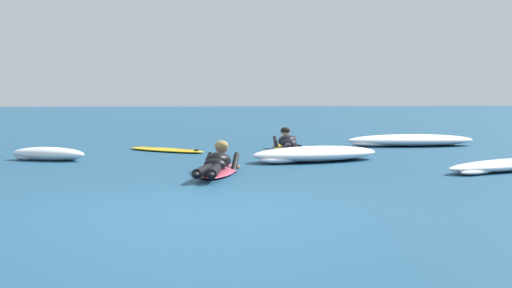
{
  "coord_description": "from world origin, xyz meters",
  "views": [
    {
      "loc": [
        -0.32,
        -6.99,
        1.21
      ],
      "look_at": [
        1.5,
        5.89,
        0.28
      ],
      "focal_mm": 47.05,
      "sensor_mm": 36.0,
      "label": 1
    }
  ],
  "objects": [
    {
      "name": "whitewater_mid_right",
      "position": [
        2.52,
        5.16,
        0.13
      ],
      "size": [
        2.75,
        1.77,
        0.28
      ],
      "color": "white",
      "rests_on": "ground"
    },
    {
      "name": "whitewater_back",
      "position": [
        5.67,
        8.55,
        0.13
      ],
      "size": [
        3.13,
        1.24,
        0.28
      ],
      "color": "white",
      "rests_on": "ground"
    },
    {
      "name": "drifting_surfboard",
      "position": [
        -0.21,
        7.74,
        0.03
      ],
      "size": [
        1.91,
        1.87,
        0.16
      ],
      "color": "yellow",
      "rests_on": "ground"
    },
    {
      "name": "ground_plane",
      "position": [
        0.0,
        10.0,
        0.0
      ],
      "size": [
        120.0,
        120.0,
        0.0
      ],
      "primitive_type": "plane",
      "color": "navy"
    },
    {
      "name": "surfer_near",
      "position": [
        0.52,
        3.31,
        0.14
      ],
      "size": [
        0.96,
        2.4,
        0.54
      ],
      "color": "#E54C66",
      "rests_on": "ground"
    },
    {
      "name": "surfer_far",
      "position": [
        2.47,
        7.66,
        0.14
      ],
      "size": [
        0.72,
        2.61,
        0.53
      ],
      "color": "yellow",
      "rests_on": "ground"
    },
    {
      "name": "whitewater_front",
      "position": [
        -2.43,
        5.97,
        0.12
      ],
      "size": [
        1.59,
        1.1,
        0.25
      ],
      "color": "white",
      "rests_on": "ground"
    },
    {
      "name": "whitewater_mid_left",
      "position": [
        5.3,
        3.2,
        0.09
      ],
      "size": [
        2.81,
        1.73,
        0.18
      ],
      "color": "white",
      "rests_on": "ground"
    }
  ]
}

